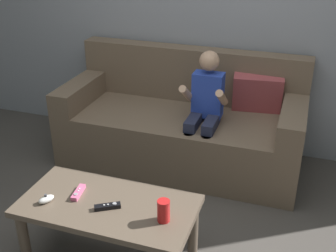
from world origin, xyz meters
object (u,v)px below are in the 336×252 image
object	(u,v)px
coffee_table	(108,214)
game_remote_black_near_edge	(108,207)
game_remote_pink_far_corner	(79,192)
couch	(183,125)
soda_can	(164,211)
person_seated_on_couch	(205,109)
nunchuk_white	(46,199)

from	to	relation	value
coffee_table	game_remote_black_near_edge	world-z (taller)	game_remote_black_near_edge
coffee_table	game_remote_pink_far_corner	size ratio (longest dim) A/B	6.75
coffee_table	game_remote_pink_far_corner	bearing A→B (deg)	172.43
couch	game_remote_black_near_edge	distance (m)	1.34
soda_can	couch	bearing A→B (deg)	102.47
person_seated_on_couch	game_remote_black_near_edge	distance (m)	1.18
soda_can	game_remote_pink_far_corner	bearing A→B (deg)	172.99
coffee_table	nunchuk_white	world-z (taller)	nunchuk_white
person_seated_on_couch	game_remote_black_near_edge	bearing A→B (deg)	-101.60
game_remote_black_near_edge	nunchuk_white	bearing A→B (deg)	-170.44
person_seated_on_couch	nunchuk_white	size ratio (longest dim) A/B	9.74
person_seated_on_couch	coffee_table	distance (m)	1.16
person_seated_on_couch	soda_can	world-z (taller)	person_seated_on_couch
game_remote_black_near_edge	person_seated_on_couch	bearing A→B (deg)	78.40
coffee_table	game_remote_black_near_edge	size ratio (longest dim) A/B	7.00
person_seated_on_couch	game_remote_pink_far_corner	bearing A→B (deg)	-112.49
game_remote_black_near_edge	nunchuk_white	xyz separation A→B (m)	(-0.34, -0.06, 0.01)
nunchuk_white	game_remote_pink_far_corner	xyz separation A→B (m)	(0.13, 0.12, -0.01)
game_remote_black_near_edge	soda_can	distance (m)	0.32
game_remote_black_near_edge	nunchuk_white	world-z (taller)	nunchuk_white
person_seated_on_couch	nunchuk_white	distance (m)	1.34
coffee_table	soda_can	xyz separation A→B (m)	(0.34, -0.04, 0.13)
game_remote_pink_far_corner	game_remote_black_near_edge	bearing A→B (deg)	-17.35
soda_can	nunchuk_white	bearing A→B (deg)	-174.90
coffee_table	game_remote_pink_far_corner	world-z (taller)	game_remote_pink_far_corner
coffee_table	nunchuk_white	size ratio (longest dim) A/B	9.69
couch	nunchuk_white	distance (m)	1.44
coffee_table	nunchuk_white	distance (m)	0.35
coffee_table	nunchuk_white	xyz separation A→B (m)	(-0.32, -0.10, 0.09)
couch	game_remote_black_near_edge	size ratio (longest dim) A/B	13.67
person_seated_on_couch	couch	bearing A→B (deg)	139.62
person_seated_on_couch	game_remote_pink_far_corner	xyz separation A→B (m)	(-0.45, -1.08, -0.12)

